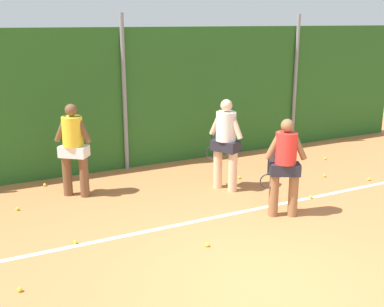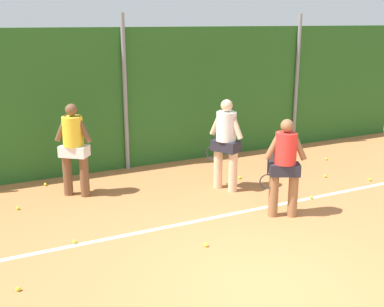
{
  "view_description": "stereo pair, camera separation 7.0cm",
  "coord_description": "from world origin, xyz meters",
  "px_view_note": "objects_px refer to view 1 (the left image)",
  "views": [
    {
      "loc": [
        -3.45,
        -4.77,
        3.47
      ],
      "look_at": [
        0.5,
        3.18,
        0.96
      ],
      "focal_mm": 44.18,
      "sensor_mm": 36.0,
      "label": 1
    },
    {
      "loc": [
        -3.39,
        -4.8,
        3.47
      ],
      "look_at": [
        0.5,
        3.18,
        0.96
      ],
      "focal_mm": 44.18,
      "sensor_mm": 36.0,
      "label": 2
    }
  ],
  "objects_px": {
    "player_midcourt": "(226,140)",
    "tennis_ball_0": "(207,245)",
    "player_foreground_near": "(285,163)",
    "tennis_ball_4": "(75,242)",
    "tennis_ball_10": "(239,177)",
    "ball_hopper": "(276,156)",
    "tennis_ball_7": "(17,209)",
    "player_backcourt_far": "(73,145)",
    "tennis_ball_5": "(369,179)",
    "tennis_ball_9": "(325,158)",
    "tennis_ball_8": "(311,197)",
    "tennis_ball_6": "(45,185)",
    "tennis_ball_11": "(20,290)",
    "tennis_ball_3": "(324,176)"
  },
  "relations": [
    {
      "from": "tennis_ball_6",
      "to": "tennis_ball_7",
      "type": "height_order",
      "value": "same"
    },
    {
      "from": "player_foreground_near",
      "to": "tennis_ball_11",
      "type": "height_order",
      "value": "player_foreground_near"
    },
    {
      "from": "player_midcourt",
      "to": "ball_hopper",
      "type": "bearing_deg",
      "value": -94.87
    },
    {
      "from": "player_backcourt_far",
      "to": "tennis_ball_0",
      "type": "relative_size",
      "value": 28.83
    },
    {
      "from": "tennis_ball_9",
      "to": "tennis_ball_11",
      "type": "distance_m",
      "value": 8.41
    },
    {
      "from": "player_midcourt",
      "to": "tennis_ball_0",
      "type": "relative_size",
      "value": 29.2
    },
    {
      "from": "player_foreground_near",
      "to": "tennis_ball_10",
      "type": "relative_size",
      "value": 27.5
    },
    {
      "from": "ball_hopper",
      "to": "tennis_ball_0",
      "type": "bearing_deg",
      "value": -139.8
    },
    {
      "from": "tennis_ball_6",
      "to": "tennis_ball_9",
      "type": "relative_size",
      "value": 1.0
    },
    {
      "from": "tennis_ball_10",
      "to": "tennis_ball_9",
      "type": "bearing_deg",
      "value": 6.36
    },
    {
      "from": "tennis_ball_8",
      "to": "tennis_ball_9",
      "type": "relative_size",
      "value": 1.0
    },
    {
      "from": "ball_hopper",
      "to": "tennis_ball_9",
      "type": "bearing_deg",
      "value": 0.32
    },
    {
      "from": "tennis_ball_4",
      "to": "tennis_ball_6",
      "type": "relative_size",
      "value": 1.0
    },
    {
      "from": "player_foreground_near",
      "to": "tennis_ball_0",
      "type": "height_order",
      "value": "player_foreground_near"
    },
    {
      "from": "tennis_ball_4",
      "to": "tennis_ball_5",
      "type": "bearing_deg",
      "value": 1.6
    },
    {
      "from": "tennis_ball_6",
      "to": "tennis_ball_9",
      "type": "xyz_separation_m",
      "value": [
        6.84,
        -1.14,
        0.0
      ]
    },
    {
      "from": "player_backcourt_far",
      "to": "tennis_ball_5",
      "type": "bearing_deg",
      "value": 20.29
    },
    {
      "from": "player_foreground_near",
      "to": "tennis_ball_5",
      "type": "bearing_deg",
      "value": -138.81
    },
    {
      "from": "player_backcourt_far",
      "to": "tennis_ball_5",
      "type": "height_order",
      "value": "player_backcourt_far"
    },
    {
      "from": "player_midcourt",
      "to": "player_foreground_near",
      "type": "bearing_deg",
      "value": 161.25
    },
    {
      "from": "player_midcourt",
      "to": "tennis_ball_0",
      "type": "xyz_separation_m",
      "value": [
        -1.59,
        -2.18,
        -1.05
      ]
    },
    {
      "from": "tennis_ball_4",
      "to": "tennis_ball_5",
      "type": "xyz_separation_m",
      "value": [
        6.64,
        0.19,
        0.0
      ]
    },
    {
      "from": "player_foreground_near",
      "to": "tennis_ball_9",
      "type": "height_order",
      "value": "player_foreground_near"
    },
    {
      "from": "tennis_ball_10",
      "to": "tennis_ball_0",
      "type": "bearing_deg",
      "value": -130.44
    },
    {
      "from": "player_backcourt_far",
      "to": "tennis_ball_7",
      "type": "bearing_deg",
      "value": -128.18
    },
    {
      "from": "tennis_ball_4",
      "to": "tennis_ball_6",
      "type": "bearing_deg",
      "value": 89.19
    },
    {
      "from": "tennis_ball_4",
      "to": "tennis_ball_6",
      "type": "height_order",
      "value": "same"
    },
    {
      "from": "player_backcourt_far",
      "to": "tennis_ball_3",
      "type": "bearing_deg",
      "value": 24.18
    },
    {
      "from": "tennis_ball_11",
      "to": "player_midcourt",
      "type": "bearing_deg",
      "value": 26.59
    },
    {
      "from": "player_midcourt",
      "to": "tennis_ball_10",
      "type": "xyz_separation_m",
      "value": [
        0.64,
        0.44,
        -1.05
      ]
    },
    {
      "from": "player_foreground_near",
      "to": "tennis_ball_4",
      "type": "height_order",
      "value": "player_foreground_near"
    },
    {
      "from": "tennis_ball_10",
      "to": "tennis_ball_11",
      "type": "height_order",
      "value": "same"
    },
    {
      "from": "tennis_ball_3",
      "to": "player_backcourt_far",
      "type": "bearing_deg",
      "value": 165.9
    },
    {
      "from": "player_foreground_near",
      "to": "tennis_ball_4",
      "type": "distance_m",
      "value": 3.85
    },
    {
      "from": "player_foreground_near",
      "to": "tennis_ball_8",
      "type": "relative_size",
      "value": 27.5
    },
    {
      "from": "player_midcourt",
      "to": "tennis_ball_8",
      "type": "height_order",
      "value": "player_midcourt"
    },
    {
      "from": "tennis_ball_3",
      "to": "tennis_ball_6",
      "type": "xyz_separation_m",
      "value": [
        -5.86,
        2.22,
        0.0
      ]
    },
    {
      "from": "player_foreground_near",
      "to": "tennis_ball_6",
      "type": "height_order",
      "value": "player_foreground_near"
    },
    {
      "from": "ball_hopper",
      "to": "tennis_ball_7",
      "type": "height_order",
      "value": "ball_hopper"
    },
    {
      "from": "tennis_ball_6",
      "to": "tennis_ball_8",
      "type": "distance_m",
      "value": 5.65
    },
    {
      "from": "player_backcourt_far",
      "to": "tennis_ball_9",
      "type": "height_order",
      "value": "player_backcourt_far"
    },
    {
      "from": "tennis_ball_5",
      "to": "tennis_ball_11",
      "type": "xyz_separation_m",
      "value": [
        -7.62,
        -1.25,
        0.0
      ]
    },
    {
      "from": "tennis_ball_0",
      "to": "tennis_ball_8",
      "type": "xyz_separation_m",
      "value": [
        2.87,
        0.93,
        0.0
      ]
    },
    {
      "from": "tennis_ball_11",
      "to": "tennis_ball_8",
      "type": "bearing_deg",
      "value": 9.55
    },
    {
      "from": "tennis_ball_10",
      "to": "tennis_ball_11",
      "type": "relative_size",
      "value": 1.0
    },
    {
      "from": "tennis_ball_7",
      "to": "tennis_ball_4",
      "type": "bearing_deg",
      "value": -70.74
    },
    {
      "from": "ball_hopper",
      "to": "tennis_ball_10",
      "type": "height_order",
      "value": "ball_hopper"
    },
    {
      "from": "player_foreground_near",
      "to": "tennis_ball_3",
      "type": "xyz_separation_m",
      "value": [
        2.22,
        1.37,
        -0.98
      ]
    },
    {
      "from": "player_midcourt",
      "to": "tennis_ball_6",
      "type": "bearing_deg",
      "value": 34.5
    },
    {
      "from": "tennis_ball_6",
      "to": "tennis_ball_8",
      "type": "xyz_separation_m",
      "value": [
        4.69,
        -3.15,
        0.0
      ]
    }
  ]
}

